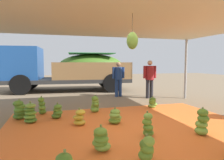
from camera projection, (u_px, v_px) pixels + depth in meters
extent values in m
plane|color=#7F6B51|center=(103.00, 104.00, 7.74)|extent=(40.00, 40.00, 0.00)
cube|color=orange|center=(133.00, 129.00, 4.87)|extent=(6.04, 4.72, 0.01)
cylinder|color=#9EA0A5|center=(186.00, 69.00, 8.97)|extent=(0.10, 0.10, 2.60)
cube|color=beige|center=(134.00, 16.00, 4.65)|extent=(8.00, 7.00, 0.06)
cylinder|color=#4C422D|center=(132.00, 22.00, 4.26)|extent=(0.01, 0.01, 0.36)
ellipsoid|color=#6B9E38|center=(132.00, 41.00, 4.29)|extent=(0.24, 0.24, 0.36)
ellipsoid|color=#477523|center=(19.00, 116.00, 5.68)|extent=(0.38, 0.38, 0.17)
ellipsoid|color=#477523|center=(20.00, 113.00, 5.68)|extent=(0.34, 0.34, 0.17)
ellipsoid|color=#518428|center=(20.00, 110.00, 5.63)|extent=(0.37, 0.37, 0.17)
ellipsoid|color=#60932D|center=(20.00, 106.00, 5.66)|extent=(0.41, 0.41, 0.17)
ellipsoid|color=#518428|center=(18.00, 103.00, 5.61)|extent=(0.31, 0.31, 0.17)
cylinder|color=olive|center=(19.00, 101.00, 5.62)|extent=(0.04, 0.04, 0.12)
ellipsoid|color=#518428|center=(145.00, 155.00, 3.26)|extent=(0.29, 0.29, 0.17)
ellipsoid|color=#60932D|center=(147.00, 151.00, 3.30)|extent=(0.31, 0.31, 0.17)
ellipsoid|color=#518428|center=(147.00, 149.00, 3.24)|extent=(0.22, 0.22, 0.17)
ellipsoid|color=#477523|center=(146.00, 144.00, 3.26)|extent=(0.28, 0.28, 0.17)
ellipsoid|color=#6B9E38|center=(149.00, 141.00, 3.24)|extent=(0.26, 0.26, 0.17)
cylinder|color=olive|center=(147.00, 137.00, 3.25)|extent=(0.04, 0.04, 0.12)
ellipsoid|color=#6B9E38|center=(95.00, 109.00, 6.47)|extent=(0.37, 0.37, 0.17)
ellipsoid|color=#60932D|center=(95.00, 107.00, 6.50)|extent=(0.35, 0.35, 0.17)
ellipsoid|color=#60932D|center=(95.00, 104.00, 6.45)|extent=(0.29, 0.29, 0.17)
ellipsoid|color=#75A83D|center=(95.00, 101.00, 6.46)|extent=(0.30, 0.30, 0.17)
ellipsoid|color=#60932D|center=(95.00, 99.00, 6.43)|extent=(0.30, 0.30, 0.17)
cylinder|color=olive|center=(95.00, 97.00, 6.44)|extent=(0.04, 0.04, 0.12)
ellipsoid|color=#518428|center=(148.00, 133.00, 4.35)|extent=(0.27, 0.27, 0.15)
ellipsoid|color=#60932D|center=(148.00, 128.00, 4.32)|extent=(0.25, 0.25, 0.15)
ellipsoid|color=#60932D|center=(147.00, 122.00, 4.32)|extent=(0.21, 0.21, 0.15)
ellipsoid|color=#75A83D|center=(148.00, 116.00, 4.32)|extent=(0.27, 0.27, 0.15)
cylinder|color=olive|center=(147.00, 114.00, 4.31)|extent=(0.04, 0.04, 0.12)
ellipsoid|color=#477523|center=(31.00, 120.00, 5.35)|extent=(0.41, 0.41, 0.12)
ellipsoid|color=#60932D|center=(30.00, 117.00, 5.33)|extent=(0.41, 0.41, 0.12)
ellipsoid|color=#60932D|center=(31.00, 113.00, 5.35)|extent=(0.34, 0.34, 0.12)
ellipsoid|color=#477523|center=(30.00, 109.00, 5.35)|extent=(0.36, 0.36, 0.12)
ellipsoid|color=#75A83D|center=(31.00, 106.00, 5.33)|extent=(0.30, 0.30, 0.12)
cylinder|color=olive|center=(30.00, 103.00, 5.33)|extent=(0.04, 0.04, 0.12)
ellipsoid|color=#518428|center=(42.00, 111.00, 6.23)|extent=(0.30, 0.30, 0.16)
ellipsoid|color=#60932D|center=(42.00, 108.00, 6.19)|extent=(0.29, 0.29, 0.16)
ellipsoid|color=#518428|center=(42.00, 104.00, 6.21)|extent=(0.23, 0.23, 0.16)
ellipsoid|color=#60932D|center=(41.00, 100.00, 6.19)|extent=(0.26, 0.26, 0.16)
cylinder|color=olive|center=(41.00, 98.00, 6.17)|extent=(0.04, 0.04, 0.12)
ellipsoid|color=#477523|center=(64.00, 159.00, 2.65)|extent=(0.23, 0.23, 0.16)
cylinder|color=olive|center=(65.00, 154.00, 2.66)|extent=(0.04, 0.04, 0.12)
ellipsoid|color=#477523|center=(57.00, 116.00, 5.76)|extent=(0.34, 0.34, 0.14)
ellipsoid|color=#518428|center=(58.00, 113.00, 5.76)|extent=(0.29, 0.29, 0.14)
ellipsoid|color=#60932D|center=(57.00, 110.00, 5.77)|extent=(0.33, 0.33, 0.14)
ellipsoid|color=#518428|center=(58.00, 107.00, 5.71)|extent=(0.30, 0.30, 0.14)
cylinder|color=olive|center=(57.00, 105.00, 5.73)|extent=(0.04, 0.04, 0.12)
ellipsoid|color=#75A83D|center=(152.00, 106.00, 7.12)|extent=(0.29, 0.29, 0.13)
ellipsoid|color=#6B9E38|center=(153.00, 104.00, 7.11)|extent=(0.32, 0.32, 0.13)
ellipsoid|color=#60932D|center=(152.00, 103.00, 7.11)|extent=(0.29, 0.29, 0.13)
ellipsoid|color=#60932D|center=(152.00, 101.00, 7.10)|extent=(0.25, 0.25, 0.13)
ellipsoid|color=#477523|center=(153.00, 99.00, 7.11)|extent=(0.31, 0.31, 0.13)
cylinder|color=olive|center=(153.00, 98.00, 7.09)|extent=(0.04, 0.04, 0.12)
ellipsoid|color=#60932D|center=(115.00, 121.00, 5.27)|extent=(0.38, 0.38, 0.15)
ellipsoid|color=#75A83D|center=(116.00, 118.00, 5.29)|extent=(0.34, 0.34, 0.15)
ellipsoid|color=#75A83D|center=(115.00, 115.00, 5.23)|extent=(0.30, 0.30, 0.15)
ellipsoid|color=#6B9E38|center=(115.00, 112.00, 5.26)|extent=(0.33, 0.33, 0.15)
cylinder|color=olive|center=(115.00, 110.00, 5.24)|extent=(0.04, 0.04, 0.12)
ellipsoid|color=gold|center=(80.00, 122.00, 5.14)|extent=(0.39, 0.39, 0.14)
ellipsoid|color=gold|center=(78.00, 117.00, 5.14)|extent=(0.29, 0.29, 0.14)
ellipsoid|color=gold|center=(80.00, 112.00, 5.14)|extent=(0.28, 0.28, 0.14)
cylinder|color=olive|center=(79.00, 110.00, 5.12)|extent=(0.04, 0.04, 0.12)
ellipsoid|color=#75A83D|center=(103.00, 146.00, 3.64)|extent=(0.32, 0.32, 0.15)
ellipsoid|color=#60932D|center=(100.00, 143.00, 3.63)|extent=(0.40, 0.40, 0.15)
ellipsoid|color=#60932D|center=(101.00, 139.00, 3.62)|extent=(0.31, 0.31, 0.15)
ellipsoid|color=#518428|center=(101.00, 135.00, 3.65)|extent=(0.33, 0.33, 0.15)
ellipsoid|color=#60932D|center=(100.00, 132.00, 3.59)|extent=(0.31, 0.31, 0.15)
cylinder|color=olive|center=(101.00, 128.00, 3.61)|extent=(0.04, 0.04, 0.12)
ellipsoid|color=#75A83D|center=(201.00, 131.00, 4.44)|extent=(0.35, 0.35, 0.18)
ellipsoid|color=#75A83D|center=(201.00, 124.00, 4.47)|extent=(0.37, 0.37, 0.18)
ellipsoid|color=#518428|center=(203.00, 119.00, 4.42)|extent=(0.33, 0.33, 0.18)
ellipsoid|color=#518428|center=(203.00, 113.00, 4.42)|extent=(0.33, 0.33, 0.18)
cylinder|color=olive|center=(203.00, 110.00, 4.41)|extent=(0.04, 0.04, 0.12)
cube|color=#2D2D2D|center=(69.00, 80.00, 11.57)|extent=(6.93, 3.09, 0.20)
cube|color=#1E4C93|center=(23.00, 63.00, 11.04)|extent=(2.09, 2.45, 1.70)
cube|color=#232D38|center=(3.00, 57.00, 10.83)|extent=(0.20, 1.98, 0.75)
cube|color=olive|center=(93.00, 71.00, 10.58)|extent=(4.17, 0.46, 0.90)
cube|color=olive|center=(90.00, 70.00, 12.94)|extent=(4.17, 0.46, 0.90)
cube|color=olive|center=(126.00, 70.00, 12.14)|extent=(0.31, 2.48, 0.90)
ellipsoid|color=#477523|center=(91.00, 66.00, 11.74)|extent=(3.85, 2.41, 1.38)
cube|color=#237533|center=(91.00, 54.00, 11.68)|extent=(2.67, 2.11, 0.04)
cylinder|color=black|center=(21.00, 85.00, 10.03)|extent=(1.02, 0.37, 1.00)
cylinder|color=black|center=(30.00, 81.00, 12.27)|extent=(1.02, 0.37, 1.00)
cylinder|color=black|center=(112.00, 83.00, 10.88)|extent=(1.02, 0.37, 1.00)
cylinder|color=black|center=(106.00, 80.00, 13.12)|extent=(1.02, 0.37, 1.00)
cylinder|color=navy|center=(117.00, 88.00, 9.51)|extent=(0.15, 0.15, 0.79)
cylinder|color=navy|center=(120.00, 88.00, 9.56)|extent=(0.15, 0.15, 0.79)
cylinder|color=navy|center=(118.00, 73.00, 9.48)|extent=(0.36, 0.36, 0.59)
cylinder|color=navy|center=(113.00, 73.00, 9.41)|extent=(0.11, 0.11, 0.53)
cylinder|color=navy|center=(123.00, 73.00, 9.54)|extent=(0.11, 0.11, 0.53)
sphere|color=#936B4C|center=(118.00, 64.00, 9.44)|extent=(0.21, 0.21, 0.21)
cylinder|color=#26262D|center=(148.00, 89.00, 9.09)|extent=(0.15, 0.15, 0.82)
cylinder|color=#26262D|center=(151.00, 89.00, 9.14)|extent=(0.15, 0.15, 0.82)
cylinder|color=maroon|center=(150.00, 73.00, 9.06)|extent=(0.38, 0.38, 0.62)
cylinder|color=maroon|center=(145.00, 72.00, 8.99)|extent=(0.12, 0.12, 0.55)
cylinder|color=maroon|center=(155.00, 72.00, 9.12)|extent=(0.12, 0.12, 0.55)
sphere|color=tan|center=(150.00, 63.00, 9.02)|extent=(0.22, 0.22, 0.22)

